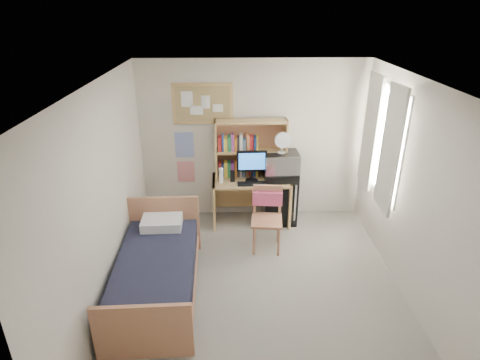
{
  "coord_description": "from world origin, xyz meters",
  "views": [
    {
      "loc": [
        -0.35,
        -4.06,
        3.37
      ],
      "look_at": [
        -0.22,
        1.2,
        1.02
      ],
      "focal_mm": 30.0,
      "sensor_mm": 36.0,
      "label": 1
    }
  ],
  "objects_px": {
    "speaker_left": "(233,176)",
    "speaker_right": "(271,175)",
    "desk_fan": "(282,143)",
    "mini_fridge": "(279,196)",
    "bed": "(157,277)",
    "monitor": "(252,166)",
    "desk": "(251,201)",
    "bulletin_board": "(203,104)",
    "desk_chair": "(267,220)",
    "microwave": "(281,162)"
  },
  "relations": [
    {
      "from": "bed",
      "to": "monitor",
      "type": "height_order",
      "value": "monitor"
    },
    {
      "from": "mini_fridge",
      "to": "monitor",
      "type": "height_order",
      "value": "monitor"
    },
    {
      "from": "bed",
      "to": "monitor",
      "type": "relative_size",
      "value": 3.87
    },
    {
      "from": "speaker_left",
      "to": "mini_fridge",
      "type": "bearing_deg",
      "value": 6.7
    },
    {
      "from": "monitor",
      "to": "desk_fan",
      "type": "bearing_deg",
      "value": 8.52
    },
    {
      "from": "desk_chair",
      "to": "mini_fridge",
      "type": "bearing_deg",
      "value": 77.04
    },
    {
      "from": "speaker_left",
      "to": "desk_fan",
      "type": "distance_m",
      "value": 0.92
    },
    {
      "from": "monitor",
      "to": "mini_fridge",
      "type": "bearing_deg",
      "value": 10.9
    },
    {
      "from": "bulletin_board",
      "to": "desk_fan",
      "type": "bearing_deg",
      "value": -13.33
    },
    {
      "from": "desk_chair",
      "to": "microwave",
      "type": "relative_size",
      "value": 1.78
    },
    {
      "from": "desk_fan",
      "to": "speaker_left",
      "type": "bearing_deg",
      "value": -175.35
    },
    {
      "from": "bulletin_board",
      "to": "desk_chair",
      "type": "distance_m",
      "value": 2.05
    },
    {
      "from": "speaker_left",
      "to": "speaker_right",
      "type": "xyz_separation_m",
      "value": [
        0.6,
        0.02,
        0.01
      ]
    },
    {
      "from": "monitor",
      "to": "bulletin_board",
      "type": "bearing_deg",
      "value": 151.9
    },
    {
      "from": "desk_fan",
      "to": "mini_fridge",
      "type": "bearing_deg",
      "value": 90.0
    },
    {
      "from": "mini_fridge",
      "to": "monitor",
      "type": "distance_m",
      "value": 0.74
    },
    {
      "from": "monitor",
      "to": "desk_fan",
      "type": "xyz_separation_m",
      "value": [
        0.47,
        0.08,
        0.35
      ]
    },
    {
      "from": "desk",
      "to": "desk_fan",
      "type": "distance_m",
      "value": 1.09
    },
    {
      "from": "desk",
      "to": "desk_fan",
      "type": "relative_size",
      "value": 3.98
    },
    {
      "from": "mini_fridge",
      "to": "monitor",
      "type": "xyz_separation_m",
      "value": [
        -0.47,
        -0.1,
        0.57
      ]
    },
    {
      "from": "monitor",
      "to": "speaker_left",
      "type": "distance_m",
      "value": 0.34
    },
    {
      "from": "bed",
      "to": "speaker_right",
      "type": "height_order",
      "value": "speaker_right"
    },
    {
      "from": "desk",
      "to": "monitor",
      "type": "height_order",
      "value": "monitor"
    },
    {
      "from": "desk",
      "to": "monitor",
      "type": "bearing_deg",
      "value": -90.0
    },
    {
      "from": "desk_fan",
      "to": "desk",
      "type": "bearing_deg",
      "value": -179.32
    },
    {
      "from": "bulletin_board",
      "to": "desk_chair",
      "type": "xyz_separation_m",
      "value": [
        0.94,
        -1.11,
        -1.44
      ]
    },
    {
      "from": "desk_chair",
      "to": "desk_fan",
      "type": "distance_m",
      "value": 1.24
    },
    {
      "from": "bulletin_board",
      "to": "microwave",
      "type": "relative_size",
      "value": 1.75
    },
    {
      "from": "speaker_left",
      "to": "speaker_right",
      "type": "height_order",
      "value": "speaker_right"
    },
    {
      "from": "desk",
      "to": "desk_chair",
      "type": "relative_size",
      "value": 1.29
    },
    {
      "from": "bed",
      "to": "microwave",
      "type": "distance_m",
      "value": 2.62
    },
    {
      "from": "bed",
      "to": "desk_chair",
      "type": "bearing_deg",
      "value": 32.41
    },
    {
      "from": "speaker_right",
      "to": "bulletin_board",
      "type": "bearing_deg",
      "value": 159.19
    },
    {
      "from": "bulletin_board",
      "to": "monitor",
      "type": "relative_size",
      "value": 1.89
    },
    {
      "from": "microwave",
      "to": "desk_fan",
      "type": "distance_m",
      "value": 0.31
    },
    {
      "from": "desk_chair",
      "to": "microwave",
      "type": "xyz_separation_m",
      "value": [
        0.28,
        0.82,
        0.58
      ]
    },
    {
      "from": "monitor",
      "to": "speaker_right",
      "type": "xyz_separation_m",
      "value": [
        0.3,
        0.01,
        -0.16
      ]
    },
    {
      "from": "mini_fridge",
      "to": "speaker_left",
      "type": "relative_size",
      "value": 5.28
    },
    {
      "from": "microwave",
      "to": "desk_fan",
      "type": "height_order",
      "value": "desk_fan"
    },
    {
      "from": "bed",
      "to": "desk_fan",
      "type": "bearing_deg",
      "value": 44.51
    },
    {
      "from": "bed",
      "to": "desk",
      "type": "bearing_deg",
      "value": 53.02
    },
    {
      "from": "speaker_right",
      "to": "desk_fan",
      "type": "bearing_deg",
      "value": 22.61
    },
    {
      "from": "monitor",
      "to": "microwave",
      "type": "height_order",
      "value": "monitor"
    },
    {
      "from": "bed",
      "to": "speaker_right",
      "type": "relative_size",
      "value": 10.65
    },
    {
      "from": "desk_chair",
      "to": "monitor",
      "type": "relative_size",
      "value": 1.93
    },
    {
      "from": "bulletin_board",
      "to": "microwave",
      "type": "bearing_deg",
      "value": -13.33
    },
    {
      "from": "desk",
      "to": "bed",
      "type": "xyz_separation_m",
      "value": [
        -1.25,
        -1.78,
        -0.12
      ]
    },
    {
      "from": "mini_fridge",
      "to": "bed",
      "type": "bearing_deg",
      "value": -135.51
    },
    {
      "from": "desk_fan",
      "to": "monitor",
      "type": "bearing_deg",
      "value": -172.04
    },
    {
      "from": "bulletin_board",
      "to": "speaker_right",
      "type": "height_order",
      "value": "bulletin_board"
    }
  ]
}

